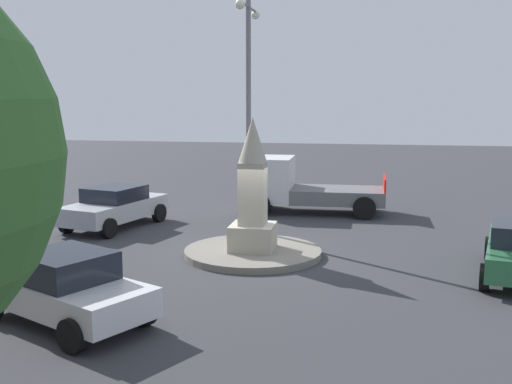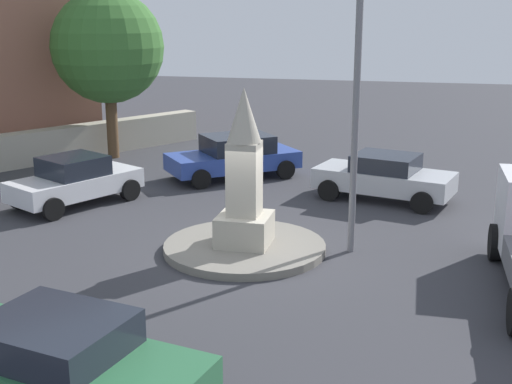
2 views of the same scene
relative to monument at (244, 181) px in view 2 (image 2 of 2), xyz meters
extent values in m
plane|color=#38383D|center=(0.00, 0.00, -1.73)|extent=(80.00, 80.00, 0.00)
cylinder|color=gray|center=(0.00, 0.00, -1.63)|extent=(3.86, 3.86, 0.19)
cube|color=#B2AA99|center=(0.00, 0.00, -1.18)|extent=(1.22, 1.22, 0.72)
cube|color=#B2AA99|center=(0.00, 0.00, 0.05)|extent=(0.72, 0.72, 1.74)
cone|color=#B2AA99|center=(0.00, 0.00, 1.55)|extent=(0.79, 0.79, 1.25)
cylinder|color=slate|center=(-2.46, -0.59, 2.13)|extent=(0.16, 0.16, 7.72)
cube|color=#2D479E|center=(2.19, -6.98, -1.13)|extent=(4.55, 4.17, 0.56)
cube|color=#1E232D|center=(2.06, -7.08, -0.56)|extent=(2.76, 2.68, 0.58)
cylinder|color=black|center=(2.80, -5.30, -1.41)|extent=(0.64, 0.57, 0.64)
cylinder|color=black|center=(3.95, -6.73, -1.41)|extent=(0.64, 0.57, 0.64)
cylinder|color=black|center=(0.42, -7.22, -1.41)|extent=(0.64, 0.57, 0.64)
cylinder|color=black|center=(1.57, -8.65, -1.41)|extent=(0.64, 0.57, 0.64)
cube|color=#B7BABF|center=(-2.95, -5.33, -1.11)|extent=(4.35, 2.69, 0.60)
cube|color=#1E232D|center=(-2.99, -5.32, -0.56)|extent=(2.16, 1.98, 0.48)
cylinder|color=black|center=(-1.36, -4.88, -1.41)|extent=(0.68, 0.38, 0.64)
cylinder|color=black|center=(-1.80, -6.51, -1.41)|extent=(0.68, 0.38, 0.64)
cylinder|color=black|center=(-4.10, -4.14, -1.41)|extent=(0.68, 0.38, 0.64)
cylinder|color=black|center=(-4.54, -5.78, -1.41)|extent=(0.68, 0.38, 0.64)
cube|color=silver|center=(5.82, -2.72, -1.12)|extent=(3.23, 4.15, 0.57)
cube|color=#1E232D|center=(5.83, -2.70, -0.56)|extent=(2.11, 2.16, 0.56)
cylinder|color=black|center=(5.69, -1.15, -1.41)|extent=(0.49, 0.67, 0.64)
cylinder|color=black|center=(7.17, -1.92, -1.41)|extent=(0.49, 0.67, 0.64)
cylinder|color=black|center=(4.47, -3.53, -1.41)|extent=(0.49, 0.67, 0.64)
cylinder|color=black|center=(5.94, -4.29, -1.41)|extent=(0.49, 0.67, 0.64)
cube|color=#2D6B42|center=(0.89, 7.06, -1.12)|extent=(4.53, 2.65, 0.58)
cube|color=#1E232D|center=(0.97, 7.05, -0.57)|extent=(2.27, 2.04, 0.51)
cylinder|color=black|center=(-0.75, 6.48, -1.41)|extent=(0.67, 0.35, 0.64)
cylinder|color=black|center=(2.16, 5.87, -1.41)|extent=(0.67, 0.35, 0.64)
cylinder|color=black|center=(-5.75, -0.80, -1.31)|extent=(0.28, 0.84, 0.84)
cube|color=#B2AA99|center=(10.35, -6.49, -1.10)|extent=(9.46, 14.50, 1.25)
cylinder|color=brown|center=(7.56, -9.06, -0.36)|extent=(0.43, 0.43, 2.74)
sphere|color=#386B2D|center=(7.56, -9.06, 2.48)|extent=(4.19, 4.19, 4.19)
camera|label=1|loc=(17.03, 3.12, 2.82)|focal=44.35mm
camera|label=2|loc=(-3.85, 14.94, 3.91)|focal=48.08mm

